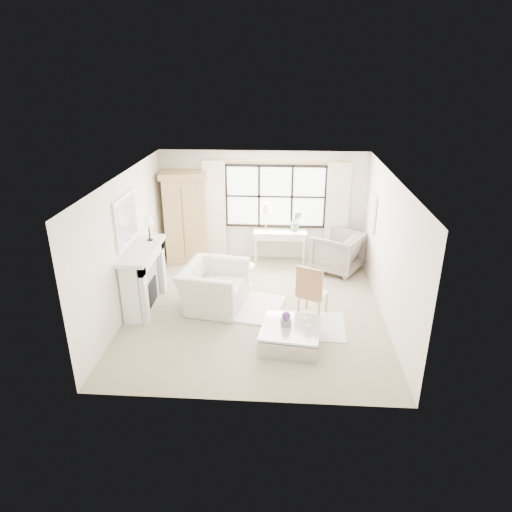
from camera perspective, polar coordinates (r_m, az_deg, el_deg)
The scene contains 32 objects.
floor at distance 9.27m, azimuth -0.01°, elevation -6.61°, with size 5.50×5.50×0.00m, color tan.
ceiling at distance 8.29m, azimuth -0.02°, elevation 9.90°, with size 5.50×5.50×0.00m, color white.
wall_back at distance 11.29m, azimuth 0.90°, elevation 6.28°, with size 5.00×5.00×0.00m, color silver.
wall_front at distance 6.22m, azimuth -1.68°, elevation -8.10°, with size 5.00×5.00×0.00m, color beige.
wall_left at distance 9.19m, azimuth -15.78°, elevation 1.51°, with size 5.50×5.50×0.00m, color white.
wall_right at distance 8.89m, azimuth 16.28°, elevation 0.75°, with size 5.50×5.50×0.00m, color white.
window_pane at distance 11.19m, azimuth 2.45°, elevation 7.44°, with size 2.40×0.02×1.50m, color white.
window_frame at distance 11.18m, azimuth 2.45°, elevation 7.43°, with size 2.50×0.04×1.50m, color black, non-canonical shape.
curtain_rod at distance 10.94m, azimuth 2.52°, elevation 11.77°, with size 0.04×0.04×3.30m, color #C19243.
curtain_left at distance 11.35m, azimuth -5.22°, elevation 5.66°, with size 0.55×0.10×2.47m, color white.
curtain_right at distance 11.29m, azimuth 10.08°, elevation 5.31°, with size 0.55×0.10×2.47m, color beige.
fireplace at distance 9.38m, azimuth -14.02°, elevation -2.52°, with size 0.58×1.66×1.26m.
mirror_frame at distance 9.02m, azimuth -15.92°, elevation 4.41°, with size 0.05×1.15×0.95m, color white.
mirror_glass at distance 9.01m, azimuth -15.74°, elevation 4.41°, with size 0.02×1.00×0.80m, color silver.
art_frame at distance 10.40m, azimuth 14.39°, elevation 5.27°, with size 0.04×0.62×0.82m, color silver.
art_canvas at distance 10.39m, azimuth 14.28°, elevation 5.27°, with size 0.01×0.52×0.72m, color beige.
mantel_lamp at distance 9.37m, azimuth -13.32°, elevation 4.16°, with size 0.22×0.22×0.51m.
armoire at distance 11.30m, azimuth -8.79°, elevation 4.91°, with size 1.22×0.87×2.24m.
console_table at distance 11.33m, azimuth 2.99°, elevation 1.24°, with size 1.31×0.48×0.80m.
console_lamp at distance 11.04m, azimuth 1.24°, elevation 5.94°, with size 0.28×0.28×0.69m.
orchid_plant at distance 11.12m, azimuth 5.04°, elevation 4.36°, with size 0.28×0.23×0.51m, color #56714B.
side_table at distance 10.06m, azimuth -1.28°, elevation -2.04°, with size 0.40×0.40×0.51m.
rug_left at distance 9.38m, azimuth -2.47°, elevation -6.14°, with size 1.82×1.28×0.03m, color white.
rug_right at distance 8.74m, azimuth 6.37°, elevation -8.61°, with size 1.41×1.06×0.03m, color white.
club_armchair at distance 9.22m, azimuth -5.30°, elevation -3.83°, with size 1.33×1.17×0.87m, color silver.
wingback_chair at distance 10.94m, azimuth 10.13°, elevation 0.49°, with size 1.00×1.03×0.94m, color gray.
french_chair at distance 8.95m, azimuth 7.05°, elevation -5.67°, with size 0.64×0.65×1.08m.
coffee_table at distance 8.07m, azimuth 4.32°, elevation -10.01°, with size 1.12×1.12×0.38m.
planter_box at distance 7.97m, azimuth 3.76°, elevation -8.29°, with size 0.16×0.16×0.12m, color slate.
planter_flowers at distance 7.90m, azimuth 3.79°, elevation -7.47°, with size 0.15×0.15×0.15m, color #572D70.
pillar_candle at distance 7.86m, azimuth 6.57°, elevation -8.88°, with size 0.10×0.10×0.12m, color beige.
coffee_vase at distance 8.09m, azimuth 6.43°, elevation -7.68°, with size 0.16×0.16×0.17m, color silver.
Camera 1 is at (0.53, -8.07, 4.52)m, focal length 32.00 mm.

